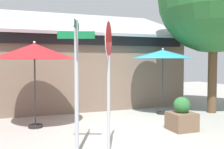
{
  "coord_description": "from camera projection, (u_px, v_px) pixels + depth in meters",
  "views": [
    {
      "loc": [
        -3.06,
        -6.99,
        2.07
      ],
      "look_at": [
        0.0,
        1.2,
        1.6
      ],
      "focal_mm": 41.67,
      "sensor_mm": 36.0,
      "label": 1
    }
  ],
  "objects": [
    {
      "name": "sidewalk_planter",
      "position": [
        182.0,
        117.0,
        7.7
      ],
      "size": [
        0.73,
        0.73,
        1.0
      ],
      "color": "brown",
      "rests_on": "ground"
    },
    {
      "name": "patio_umbrella_teal_center",
      "position": [
        163.0,
        55.0,
        9.97
      ],
      "size": [
        2.42,
        2.42,
        2.55
      ],
      "color": "black",
      "rests_on": "ground"
    },
    {
      "name": "patio_umbrella_crimson_left",
      "position": [
        34.0,
        52.0,
        7.91
      ],
      "size": [
        2.5,
        2.5,
        2.66
      ],
      "color": "black",
      "rests_on": "ground"
    },
    {
      "name": "stop_sign",
      "position": [
        109.0,
        61.0,
        5.67
      ],
      "size": [
        0.41,
        0.71,
        2.93
      ],
      "color": "#A8AAB2",
      "rests_on": "ground"
    },
    {
      "name": "shade_tree",
      "position": [
        223.0,
        0.0,
        10.1
      ],
      "size": [
        4.91,
        4.33,
        6.7
      ],
      "color": "brown",
      "rests_on": "ground"
    },
    {
      "name": "street_sign_post",
      "position": [
        76.0,
        73.0,
        5.64
      ],
      "size": [
        0.77,
        0.83,
        2.94
      ],
      "color": "#A8AAB2",
      "rests_on": "ground"
    },
    {
      "name": "cafe_building",
      "position": [
        83.0,
        68.0,
        12.4
      ],
      "size": [
        8.83,
        4.85,
        4.66
      ],
      "color": "#705B4C",
      "rests_on": "ground"
    },
    {
      "name": "ground_plane",
      "position": [
        126.0,
        132.0,
        7.72
      ],
      "size": [
        28.0,
        28.0,
        0.1
      ],
      "primitive_type": "cube",
      "color": "#9E9B93"
    }
  ]
}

